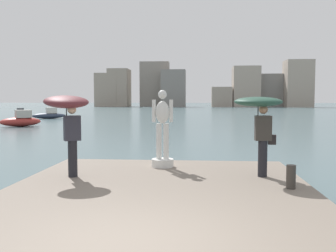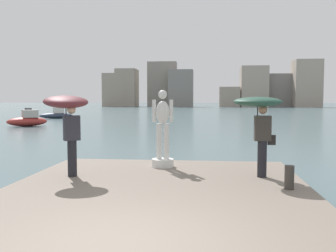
# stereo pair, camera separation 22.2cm
# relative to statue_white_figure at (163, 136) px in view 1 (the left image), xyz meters

# --- Properties ---
(ground_plane) EXTENTS (400.00, 400.00, 0.00)m
(ground_plane) POSITION_rel_statue_white_figure_xyz_m (0.17, 34.31, -1.25)
(ground_plane) COLOR #4C666B
(pier) EXTENTS (6.53, 9.85, 0.40)m
(pier) POSITION_rel_statue_white_figure_xyz_m (0.17, -3.76, -1.05)
(pier) COLOR slate
(pier) RESTS_ON ground
(statue_white_figure) EXTENTS (0.61, 0.61, 2.12)m
(statue_white_figure) POSITION_rel_statue_white_figure_xyz_m (0.00, 0.00, 0.00)
(statue_white_figure) COLOR silver
(statue_white_figure) RESTS_ON pier
(onlooker_left) EXTENTS (1.46, 1.47, 2.01)m
(onlooker_left) POSITION_rel_statue_white_figure_xyz_m (-2.13, -1.54, 0.74)
(onlooker_left) COLOR black
(onlooker_left) RESTS_ON pier
(onlooker_right) EXTENTS (1.17, 1.17, 1.95)m
(onlooker_right) POSITION_rel_statue_white_figure_xyz_m (2.45, -1.13, 0.73)
(onlooker_right) COLOR black
(onlooker_right) RESTS_ON pier
(mooring_bollard) EXTENTS (0.20, 0.20, 0.50)m
(mooring_bollard) POSITION_rel_statue_white_figure_xyz_m (2.92, -2.37, -0.60)
(mooring_bollard) COLOR #38332D
(mooring_bollard) RESTS_ON pier
(boat_mid) EXTENTS (2.94, 3.30, 1.08)m
(boat_mid) POSITION_rel_statue_white_figure_xyz_m (-23.59, 40.47, -0.86)
(boat_mid) COLOR silver
(boat_mid) RESTS_ON ground
(boat_far) EXTENTS (3.52, 3.05, 1.37)m
(boat_far) POSITION_rel_statue_white_figure_xyz_m (-13.83, 20.36, -0.73)
(boat_far) COLOR #9E2D28
(boat_far) RESTS_ON ground
(boat_leftward) EXTENTS (3.88, 3.07, 1.31)m
(boat_leftward) POSITION_rel_statue_white_figure_xyz_m (-16.55, 33.32, -0.79)
(boat_leftward) COLOR #2D384C
(boat_leftward) RESTS_ON ground
(distant_skyline) EXTENTS (64.16, 11.96, 13.87)m
(distant_skyline) POSITION_rel_statue_white_figure_xyz_m (3.57, 105.81, 4.56)
(distant_skyline) COLOR gray
(distant_skyline) RESTS_ON ground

